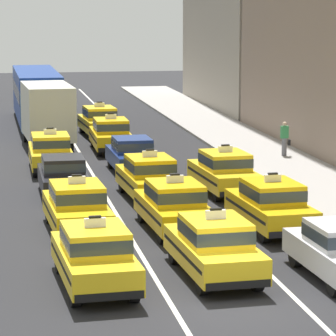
% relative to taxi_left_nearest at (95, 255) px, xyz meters
% --- Properties ---
extents(ground_plane, '(160.00, 160.00, 0.00)m').
position_rel_taxi_left_nearest_xyz_m(ground_plane, '(3.30, -2.30, -0.88)').
color(ground_plane, '#232326').
extents(lane_stripe_left_center, '(0.14, 80.00, 0.01)m').
position_rel_taxi_left_nearest_xyz_m(lane_stripe_left_center, '(1.70, 17.70, -0.87)').
color(lane_stripe_left_center, silver).
rests_on(lane_stripe_left_center, ground).
extents(lane_stripe_center_right, '(0.14, 80.00, 0.01)m').
position_rel_taxi_left_nearest_xyz_m(lane_stripe_center_right, '(4.90, 17.70, -0.87)').
color(lane_stripe_center_right, silver).
rests_on(lane_stripe_center_right, ground).
extents(sidewalk_curb, '(4.00, 90.00, 0.15)m').
position_rel_taxi_left_nearest_xyz_m(sidewalk_curb, '(10.50, 12.70, -0.80)').
color(sidewalk_curb, '#9E9993').
rests_on(sidewalk_curb, ground).
extents(taxi_left_nearest, '(2.03, 4.64, 1.96)m').
position_rel_taxi_left_nearest_xyz_m(taxi_left_nearest, '(0.00, 0.00, 0.00)').
color(taxi_left_nearest, black).
rests_on(taxi_left_nearest, ground).
extents(taxi_left_second, '(1.99, 4.63, 1.96)m').
position_rel_taxi_left_nearest_xyz_m(taxi_left_second, '(0.08, 6.10, 0.00)').
color(taxi_left_second, black).
rests_on(taxi_left_second, ground).
extents(sedan_left_third, '(1.76, 4.30, 1.58)m').
position_rel_taxi_left_nearest_xyz_m(sedan_left_third, '(0.08, 12.04, -0.03)').
color(sedan_left_third, black).
rests_on(sedan_left_third, ground).
extents(taxi_left_fourth, '(1.85, 4.57, 1.96)m').
position_rel_taxi_left_nearest_xyz_m(taxi_left_fourth, '(-0.04, 17.87, 0.00)').
color(taxi_left_fourth, black).
rests_on(taxi_left_fourth, ground).
extents(box_truck_left_fifth, '(2.55, 7.06, 3.27)m').
position_rel_taxi_left_nearest_xyz_m(box_truck_left_fifth, '(0.22, 25.47, 0.90)').
color(box_truck_left_fifth, black).
rests_on(box_truck_left_fifth, ground).
extents(bus_left_sixth, '(2.61, 11.22, 3.22)m').
position_rel_taxi_left_nearest_xyz_m(bus_left_sixth, '(0.21, 35.26, 0.94)').
color(bus_left_sixth, black).
rests_on(bus_left_sixth, ground).
extents(taxi_center_nearest, '(2.02, 4.64, 1.96)m').
position_rel_taxi_left_nearest_xyz_m(taxi_center_nearest, '(3.31, 0.35, 0.00)').
color(taxi_center_nearest, black).
rests_on(taxi_center_nearest, ground).
extents(taxi_center_second, '(2.01, 4.64, 1.96)m').
position_rel_taxi_left_nearest_xyz_m(taxi_center_second, '(3.22, 5.69, 0.00)').
color(taxi_center_second, black).
rests_on(taxi_center_second, ground).
extents(taxi_center_third, '(2.02, 4.64, 1.96)m').
position_rel_taxi_left_nearest_xyz_m(taxi_center_third, '(3.27, 10.95, 0.00)').
color(taxi_center_third, black).
rests_on(taxi_center_third, ground).
extents(sedan_center_fourth, '(1.85, 4.34, 1.58)m').
position_rel_taxi_left_nearest_xyz_m(sedan_center_fourth, '(3.44, 16.66, -0.03)').
color(sedan_center_fourth, black).
rests_on(sedan_center_fourth, ground).
extents(taxi_center_fifth, '(1.88, 4.58, 1.96)m').
position_rel_taxi_left_nearest_xyz_m(taxi_center_fifth, '(3.29, 22.94, 0.00)').
color(taxi_center_fifth, black).
rests_on(taxi_center_fifth, ground).
extents(taxi_center_sixth, '(2.06, 4.65, 1.96)m').
position_rel_taxi_left_nearest_xyz_m(taxi_center_sixth, '(3.35, 28.50, 0.00)').
color(taxi_center_sixth, black).
rests_on(taxi_center_sixth, ground).
extents(taxi_right_second, '(2.05, 4.65, 1.96)m').
position_rel_taxi_left_nearest_xyz_m(taxi_right_second, '(6.39, 5.25, 0.00)').
color(taxi_right_second, black).
rests_on(taxi_right_second, ground).
extents(taxi_right_third, '(2.06, 4.65, 1.96)m').
position_rel_taxi_left_nearest_xyz_m(taxi_right_third, '(6.36, 11.57, 0.00)').
color(taxi_right_third, black).
rests_on(taxi_right_third, ground).
extents(pedestrian_near_crosswalk, '(0.47, 0.24, 1.65)m').
position_rel_taxi_left_nearest_xyz_m(pedestrian_near_crosswalk, '(11.20, 19.16, 0.09)').
color(pedestrian_near_crosswalk, slate).
rests_on(pedestrian_near_crosswalk, sidewalk_curb).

